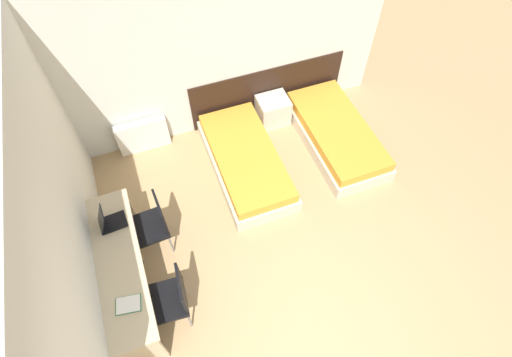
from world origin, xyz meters
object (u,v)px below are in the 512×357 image
chair_near_laptop (152,224)px  bed_near_window (246,161)px  bed_near_door (336,134)px  chair_near_notebook (170,298)px  laptop (109,221)px  nightstand (273,110)px

chair_near_laptop → bed_near_window: bearing=23.3°
bed_near_window → bed_near_door: same height
chair_near_laptop → chair_near_notebook: 1.00m
bed_near_window → bed_near_door: bearing=0.0°
bed_near_door → bed_near_window: bearing=180.0°
bed_near_window → laptop: 2.17m
bed_near_window → chair_near_notebook: chair_near_notebook is taller
nightstand → laptop: 3.15m
chair_near_notebook → bed_near_window: bearing=53.8°
chair_near_laptop → chair_near_notebook: size_ratio=1.00×
chair_near_notebook → bed_near_door: bearing=34.8°
bed_near_door → chair_near_notebook: bearing=-149.8°
nightstand → laptop: size_ratio=1.51×
bed_near_window → laptop: bearing=-159.2°
bed_near_window → chair_near_laptop: bearing=-153.3°
chair_near_laptop → nightstand: bearing=30.9°
chair_near_notebook → laptop: laptop is taller
chair_near_notebook → laptop: size_ratio=2.80×
chair_near_notebook → chair_near_laptop: bearing=94.5°
bed_near_window → chair_near_notebook: bearing=-130.7°
chair_near_notebook → nightstand: bearing=52.8°
bed_near_window → laptop: size_ratio=6.14×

